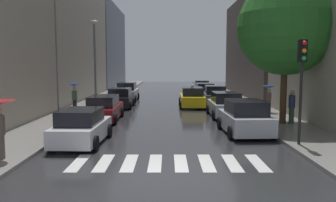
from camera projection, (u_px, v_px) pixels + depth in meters
ground_plane at (167, 99)px, 34.38m from camera, size 28.00×72.00×0.04m
sidewalk_left at (102, 98)px, 34.34m from camera, size 3.00×72.00×0.15m
sidewalk_right at (231, 98)px, 34.40m from camera, size 3.00×72.00×0.15m
crosswalk_stripes at (167, 163)px, 12.02m from camera, size 6.75×2.20×0.01m
building_left_far at (97, 47)px, 54.10m from camera, size 6.00×19.32×12.55m
building_right_mid at (266, 46)px, 37.65m from camera, size 6.00×19.00×10.89m
parked_car_left_nearest at (80, 128)px, 14.85m from camera, size 2.13×4.08×1.54m
parked_car_left_second at (103, 109)px, 21.09m from camera, size 2.00×4.77×1.56m
parked_car_left_third at (119, 98)px, 27.59m from camera, size 2.03×4.10×1.58m
parked_car_left_fourth at (126, 92)px, 32.99m from camera, size 2.04×4.41×1.77m
parked_car_right_nearest at (243, 118)px, 17.01m from camera, size 2.30×4.09×1.71m
parked_car_right_second at (224, 105)px, 22.66m from camera, size 2.12×4.22×1.65m
parked_car_right_third at (213, 96)px, 28.94m from camera, size 2.14×4.29×1.70m
parked_car_right_fourth at (203, 91)px, 35.15m from camera, size 2.19×4.69×1.58m
parked_car_right_fifth at (200, 88)px, 40.45m from camera, size 2.13×4.48×1.61m
taxi_midroad at (191, 98)px, 27.95m from camera, size 2.08×4.53×1.81m
pedestrian_foreground at (73, 92)px, 24.04m from camera, size 0.91×0.91×1.98m
pedestrian_by_kerb at (267, 93)px, 23.80m from camera, size 0.93×0.93×1.86m
pedestrian_far_side at (290, 106)px, 19.25m from camera, size 0.36×0.36×1.87m
street_tree_right at (284, 27)px, 18.80m from camera, size 5.31×5.31×8.01m
traffic_light_right_corner at (301, 69)px, 13.92m from camera, size 0.30×0.42×4.30m
lamp_post_left at (93, 58)px, 25.89m from camera, size 0.60×0.28×6.61m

